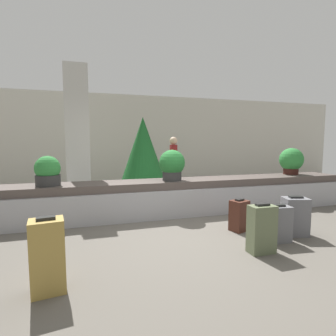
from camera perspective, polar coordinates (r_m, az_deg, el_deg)
The scene contains 14 objects.
ground_plane at distance 4.43m, azimuth 4.54°, elevation -13.86°, with size 18.00×18.00×0.00m, color #59544C.
back_wall at distance 9.91m, azimuth -7.73°, elevation 6.36°, with size 18.00×0.06×3.20m.
carousel at distance 5.44m, azimuth -0.00°, elevation -6.45°, with size 8.46×0.86×0.70m.
pillar at distance 6.42m, azimuth -19.00°, elevation 6.46°, with size 0.52×0.52×3.20m.
suitcase_0 at distance 3.80m, azimuth 19.72°, elevation -12.40°, with size 0.35×0.20×0.67m.
suitcase_1 at distance 4.60m, azimuth 15.23°, elevation -9.93°, with size 0.33×0.31×0.54m.
suitcase_2 at distance 2.95m, azimuth -24.74°, elevation -17.00°, with size 0.35×0.29×0.76m.
suitcase_3 at distance 4.29m, azimuth 22.69°, elevation -11.17°, with size 0.40×0.24×0.56m.
suitcase_4 at distance 4.69m, azimuth 25.89°, elevation -9.43°, with size 0.43×0.36×0.63m.
potted_plant_0 at distance 5.14m, azimuth -24.72°, elevation -0.72°, with size 0.44×0.44×0.54m.
potted_plant_1 at distance 6.98m, azimuth 25.25°, elevation 1.43°, with size 0.55×0.55×0.63m.
potted_plant_2 at distance 5.29m, azimuth 0.88°, elevation 0.65°, with size 0.53×0.53×0.62m.
traveler_0 at distance 7.65m, azimuth 1.20°, elevation 1.84°, with size 0.31×0.34×1.62m.
decorated_tree at distance 6.68m, azimuth -5.44°, elevation 2.76°, with size 1.35×1.35×2.10m.
Camera 1 is at (-1.50, -3.89, 1.48)m, focal length 28.00 mm.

